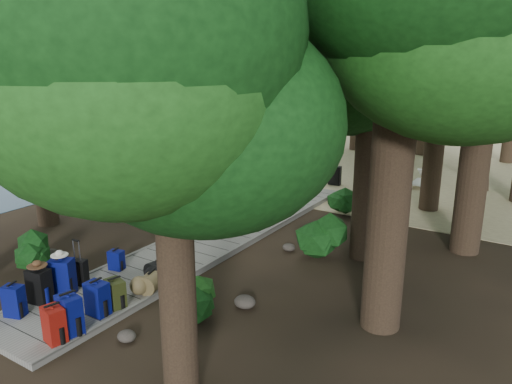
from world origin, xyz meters
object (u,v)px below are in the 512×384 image
Objects in this scene: backpack_left_b at (39,284)px; lone_suitcase_on_sand at (335,176)px; suitcase_on_boardwalk at (79,272)px; backpack_left_c at (62,275)px; backpack_right_d at (115,292)px; backpack_right_c at (97,297)px; duffel_right_black at (164,269)px; backpack_right_b at (70,313)px; duffel_right_khaki at (152,281)px; backpack_right_a at (54,323)px; backpack_left_a at (14,299)px; backpack_left_d at (116,259)px; sun_lounger at (421,179)px; kayak at (269,158)px.

backpack_left_b is 11.77m from lone_suitcase_on_sand.
backpack_left_b is at bearing -107.20° from suitcase_on_boardwalk.
backpack_left_c is 1.49× the size of suitcase_on_boardwalk.
backpack_right_d is at bearing 17.66° from backpack_left_b.
backpack_right_c is 1.80m from duffel_right_black.
duffel_right_khaki is at bearing 99.78° from backpack_right_b.
backpack_right_a is 1.18× the size of backpack_right_d.
backpack_left_a is 0.87× the size of backpack_left_b.
backpack_left_c is 1.42m from backpack_left_d.
backpack_left_d is 1.45m from duffel_right_khaki.
backpack_left_b is 0.44× the size of sun_lounger.
backpack_right_c is 1.30m from duffel_right_khaki.
backpack_left_d is 0.28× the size of sun_lounger.
backpack_right_b is 0.72m from backpack_right_c.
duffel_right_black is (-0.17, 0.52, 0.03)m from duffel_right_khaki.
duffel_right_khaki is (0.04, 1.98, -0.20)m from backpack_right_b.
backpack_left_b is 1.53m from backpack_right_d.
backpack_right_a is 1.28× the size of suitcase_on_boardwalk.
backpack_right_d is at bearing 25.35° from backpack_left_a.
backpack_right_b is at bearing -68.77° from backpack_right_d.
backpack_right_a reaches higher than sun_lounger.
backpack_left_b reaches higher than backpack_right_d.
backpack_right_a is 14.14m from sun_lounger.
duffel_right_khaki is at bearing -60.57° from duffel_right_black.
suitcase_on_boardwalk is at bearing -107.39° from backpack_left_d.
backpack_right_d is (-0.09, 1.42, -0.06)m from backpack_right_a.
backpack_left_b reaches higher than suitcase_on_boardwalk.
duffel_right_black is 0.26× the size of kayak.
backpack_right_a is at bearing -79.26° from backpack_right_b.
backpack_right_b is 1.11m from backpack_right_d.
suitcase_on_boardwalk is at bearing 73.31° from backpack_left_a.
duffel_right_black is (1.24, 1.63, -0.19)m from backpack_left_c.
backpack_left_b is at bearing 166.65° from backpack_right_a.
backpack_right_d reaches higher than duffel_right_black.
backpack_left_b reaches higher than lone_suitcase_on_sand.
lone_suitcase_on_sand is 0.25× the size of kayak.
kayak is 7.09m from sun_lounger.
sun_lounger reaches higher than duffel_right_khaki.
duffel_right_khaki is at bearing 37.18° from backpack_left_b.
backpack_right_d is at bearing 106.72° from backpack_right_a.
backpack_left_b reaches higher than duffel_right_black.
backpack_right_c is at bearing -64.48° from backpack_left_d.
backpack_left_b is 2.18m from duffel_right_khaki.
backpack_left_d is 0.88× the size of suitcase_on_boardwalk.
backpack_left_a is at bearing -172.86° from backpack_right_a.
kayak is (-3.27, 12.01, -0.20)m from backpack_left_d.
lone_suitcase_on_sand reaches higher than kayak.
backpack_right_a is at bearing -66.38° from suitcase_on_boardwalk.
backpack_left_c is at bearing -60.63° from kayak.
backpack_right_a is (1.39, -0.15, 0.02)m from backpack_left_a.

